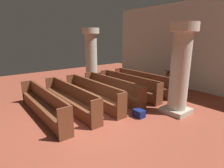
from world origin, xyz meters
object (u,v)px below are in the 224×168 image
(pew_row_2, at_px, (111,88))
(lectern, at_px, (169,82))
(pew_row_5, at_px, (43,103))
(kneeler_box_navy, at_px, (139,113))
(hymn_book, at_px, (118,72))
(pew_row_1, at_px, (128,84))
(pew_row_0, at_px, (142,81))
(pillar_aisle_side, at_px, (180,68))
(pew_row_3, at_px, (92,92))
(pew_row_4, at_px, (70,97))
(pillar_far_side, at_px, (91,56))

(pew_row_2, height_order, lectern, lectern)
(pew_row_5, bearing_deg, kneeler_box_navy, 50.52)
(pew_row_5, relative_size, hymn_book, 17.60)
(pew_row_1, distance_m, kneeler_box_navy, 2.61)
(pew_row_1, height_order, hymn_book, hymn_book)
(pew_row_0, xyz_separation_m, pew_row_5, (0.00, -5.06, 0.00))
(pillar_aisle_side, xyz_separation_m, kneeler_box_navy, (-0.60, -1.36, -1.54))
(pew_row_2, distance_m, pew_row_3, 1.01)
(pew_row_5, bearing_deg, pew_row_4, 90.00)
(pew_row_0, bearing_deg, pew_row_1, -90.00)
(pew_row_4, relative_size, lectern, 3.52)
(kneeler_box_navy, bearing_deg, pew_row_1, 145.31)
(pillar_far_side, bearing_deg, pew_row_2, -13.79)
(lectern, height_order, kneeler_box_navy, lectern)
(pew_row_3, bearing_deg, pillar_far_side, 148.03)
(pew_row_4, distance_m, lectern, 5.24)
(pew_row_1, relative_size, lectern, 3.52)
(pillar_far_side, bearing_deg, pew_row_5, -54.10)
(pew_row_3, bearing_deg, lectern, 78.11)
(pew_row_0, distance_m, pew_row_3, 3.04)
(pew_row_5, distance_m, hymn_book, 4.36)
(pew_row_4, bearing_deg, hymn_book, 106.81)
(pew_row_1, relative_size, pillar_far_side, 1.19)
(pillar_aisle_side, distance_m, hymn_book, 3.78)
(pew_row_4, distance_m, pew_row_5, 1.01)
(lectern, distance_m, hymn_book, 2.73)
(kneeler_box_navy, bearing_deg, pew_row_3, -165.37)
(pew_row_3, distance_m, pillar_far_side, 3.36)
(pillar_far_side, bearing_deg, pew_row_4, -45.08)
(pew_row_0, xyz_separation_m, pew_row_3, (0.00, -3.04, 0.00))
(pew_row_4, bearing_deg, lectern, 80.40)
(pillar_aisle_side, relative_size, lectern, 2.95)
(pew_row_5, bearing_deg, pillar_aisle_side, 55.35)
(lectern, xyz_separation_m, hymn_book, (-1.85, -1.94, 0.50))
(pew_row_2, height_order, pew_row_4, same)
(pew_row_3, relative_size, lectern, 3.52)
(pew_row_0, distance_m, pew_row_1, 1.01)
(lectern, bearing_deg, pew_row_1, -112.34)
(pillar_far_side, height_order, lectern, pillar_far_side)
(pew_row_4, height_order, pew_row_5, same)
(pew_row_3, bearing_deg, pillar_aisle_side, 35.12)
(lectern, bearing_deg, pew_row_2, -105.56)
(pillar_far_side, bearing_deg, pillar_aisle_side, 2.62)
(pillar_aisle_side, bearing_deg, pillar_far_side, -177.38)
(lectern, distance_m, kneeler_box_navy, 3.82)
(pew_row_3, height_order, pillar_far_side, pillar_far_side)
(pew_row_0, bearing_deg, pillar_far_side, -152.89)
(pew_row_0, xyz_separation_m, lectern, (0.87, 1.11, -0.05))
(pillar_aisle_side, bearing_deg, lectern, 129.61)
(pew_row_4, xyz_separation_m, pew_row_5, (0.00, -1.01, 0.00))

